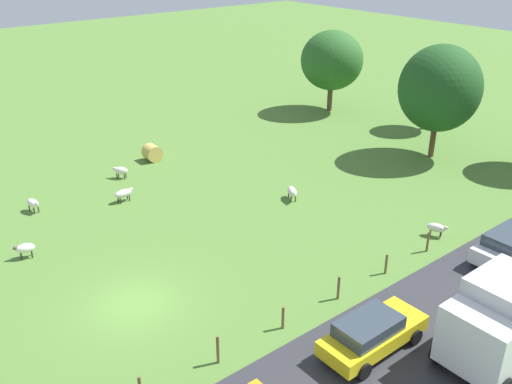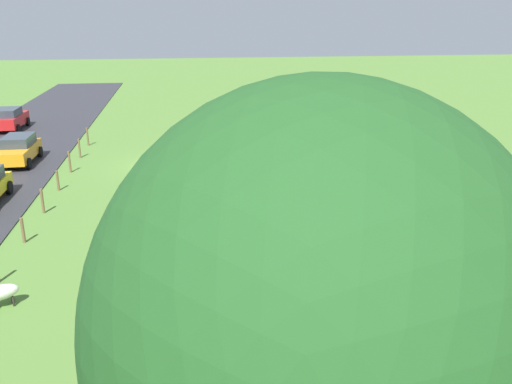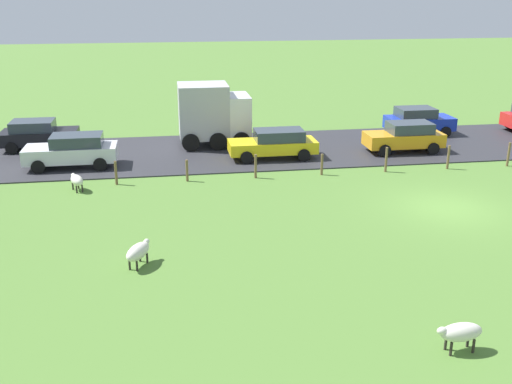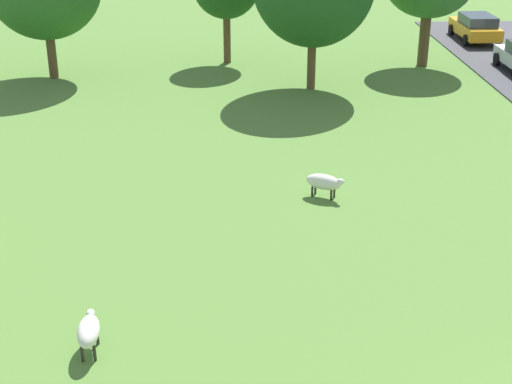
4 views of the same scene
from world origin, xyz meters
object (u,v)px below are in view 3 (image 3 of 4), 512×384
at_px(car_1, 274,143).
at_px(car_7, 418,121).
at_px(sheep_5, 460,332).
at_px(sheep_4, 138,252).
at_px(car_4, 73,150).
at_px(car_3, 405,136).
at_px(sheep_1, 77,180).
at_px(truck_0, 213,113).
at_px(car_2, 38,134).

relative_size(car_1, car_7, 1.15).
bearing_deg(car_7, sheep_5, 159.14).
bearing_deg(sheep_4, car_4, 16.68).
bearing_deg(sheep_4, car_3, -49.16).
height_order(sheep_1, car_1, car_1).
height_order(truck_0, car_4, truck_0).
bearing_deg(car_1, truck_0, 41.56).
height_order(sheep_5, car_4, car_4).
bearing_deg(sheep_5, truck_0, 11.27).
bearing_deg(sheep_5, car_2, 32.48).
xyz_separation_m(sheep_1, car_7, (7.54, -19.06, 0.42)).
bearing_deg(truck_0, sheep_1, 136.72).
height_order(sheep_1, car_4, car_4).
bearing_deg(car_7, sheep_4, 133.95).
relative_size(sheep_5, truck_0, 0.31).
bearing_deg(car_3, car_7, -32.68).
xyz_separation_m(sheep_1, sheep_4, (-8.03, -2.90, 0.02)).
bearing_deg(car_7, car_1, 111.74).
xyz_separation_m(car_1, car_2, (3.83, 12.48, 0.04)).
distance_m(sheep_5, car_4, 21.12).
height_order(sheep_5, car_2, car_2).
bearing_deg(car_2, sheep_1, -158.68).
distance_m(car_1, car_7, 10.26).
bearing_deg(car_1, car_3, -88.48).
bearing_deg(car_3, sheep_4, 130.84).
relative_size(truck_0, car_4, 0.88).
relative_size(sheep_5, car_1, 0.27).
relative_size(truck_0, car_7, 0.99).
bearing_deg(sheep_4, car_2, 20.57).
bearing_deg(car_3, truck_0, 73.02).
relative_size(sheep_1, car_4, 0.25).
bearing_deg(car_3, car_2, 79.53).
xyz_separation_m(car_4, car_7, (3.86, -19.67, 0.01)).
bearing_deg(truck_0, car_1, -138.44).
distance_m(sheep_4, car_1, 13.52).
height_order(car_1, car_3, car_3).
bearing_deg(car_4, car_7, -78.88).
relative_size(car_1, car_2, 1.12).
xyz_separation_m(truck_0, car_1, (-3.28, -2.91, -1.01)).
relative_size(sheep_5, car_7, 0.31).
bearing_deg(sheep_5, car_1, 4.15).
bearing_deg(car_1, sheep_5, -175.85).
height_order(sheep_4, car_3, car_3).
distance_m(sheep_4, car_3, 18.30).
bearing_deg(truck_0, car_3, -106.98).
relative_size(sheep_4, car_4, 0.29).
height_order(sheep_5, car_1, car_1).
bearing_deg(sheep_4, truck_0, -13.86).
distance_m(car_4, car_7, 20.05).
bearing_deg(sheep_1, sheep_4, -160.15).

